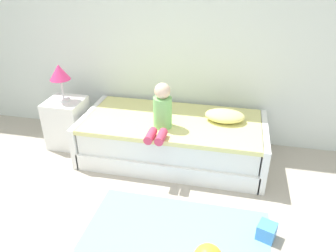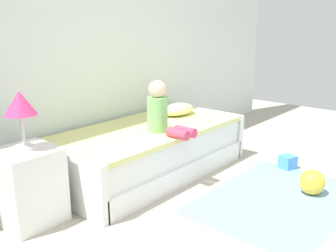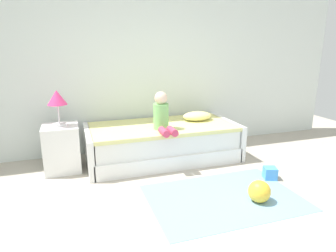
{
  "view_description": "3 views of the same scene",
  "coord_description": "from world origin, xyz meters",
  "px_view_note": "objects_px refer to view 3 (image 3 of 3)",
  "views": [
    {
      "loc": [
        1.02,
        -1.18,
        2.16
      ],
      "look_at": [
        0.37,
        1.75,
        0.55
      ],
      "focal_mm": 34.27,
      "sensor_mm": 36.0,
      "label": 1
    },
    {
      "loc": [
        -2.31,
        -0.55,
        1.53
      ],
      "look_at": [
        0.37,
        1.75,
        0.55
      ],
      "focal_mm": 40.14,
      "sensor_mm": 36.0,
      "label": 2
    },
    {
      "loc": [
        -0.81,
        -1.81,
        1.57
      ],
      "look_at": [
        0.37,
        1.75,
        0.55
      ],
      "focal_mm": 31.51,
      "sensor_mm": 36.0,
      "label": 3
    }
  ],
  "objects_px": {
    "toy_ball": "(259,191)",
    "bed": "(162,142)",
    "pillow": "(197,116)",
    "child_figure": "(162,115)",
    "table_lamp": "(57,99)",
    "nightstand": "(62,148)",
    "toy_block": "(270,173)"
  },
  "relations": [
    {
      "from": "bed",
      "to": "nightstand",
      "type": "height_order",
      "value": "nightstand"
    },
    {
      "from": "toy_block",
      "to": "nightstand",
      "type": "bearing_deg",
      "value": 155.67
    },
    {
      "from": "pillow",
      "to": "toy_ball",
      "type": "xyz_separation_m",
      "value": [
        0.01,
        -1.59,
        -0.45
      ]
    },
    {
      "from": "table_lamp",
      "to": "pillow",
      "type": "height_order",
      "value": "table_lamp"
    },
    {
      "from": "pillow",
      "to": "child_figure",
      "type": "bearing_deg",
      "value": -153.16
    },
    {
      "from": "nightstand",
      "to": "child_figure",
      "type": "relative_size",
      "value": 1.18
    },
    {
      "from": "nightstand",
      "to": "toy_ball",
      "type": "height_order",
      "value": "nightstand"
    },
    {
      "from": "bed",
      "to": "nightstand",
      "type": "relative_size",
      "value": 3.52
    },
    {
      "from": "bed",
      "to": "child_figure",
      "type": "height_order",
      "value": "child_figure"
    },
    {
      "from": "table_lamp",
      "to": "toy_ball",
      "type": "relative_size",
      "value": 1.93
    },
    {
      "from": "toy_ball",
      "to": "toy_block",
      "type": "height_order",
      "value": "toy_ball"
    },
    {
      "from": "bed",
      "to": "nightstand",
      "type": "xyz_separation_m",
      "value": [
        -1.35,
        0.02,
        0.05
      ]
    },
    {
      "from": "table_lamp",
      "to": "bed",
      "type": "bearing_deg",
      "value": -0.91
    },
    {
      "from": "toy_ball",
      "to": "toy_block",
      "type": "bearing_deg",
      "value": 43.0
    },
    {
      "from": "child_figure",
      "to": "toy_block",
      "type": "relative_size",
      "value": 3.48
    },
    {
      "from": "nightstand",
      "to": "pillow",
      "type": "distance_m",
      "value": 1.94
    },
    {
      "from": "bed",
      "to": "nightstand",
      "type": "bearing_deg",
      "value": 179.09
    },
    {
      "from": "bed",
      "to": "pillow",
      "type": "height_order",
      "value": "pillow"
    },
    {
      "from": "pillow",
      "to": "bed",
      "type": "bearing_deg",
      "value": -170.12
    },
    {
      "from": "child_figure",
      "to": "toy_ball",
      "type": "xyz_separation_m",
      "value": [
        0.66,
        -1.26,
        -0.59
      ]
    },
    {
      "from": "toy_ball",
      "to": "bed",
      "type": "bearing_deg",
      "value": 111.48
    },
    {
      "from": "bed",
      "to": "toy_ball",
      "type": "height_order",
      "value": "bed"
    },
    {
      "from": "child_figure",
      "to": "nightstand",
      "type": "bearing_deg",
      "value": 168.91
    },
    {
      "from": "child_figure",
      "to": "pillow",
      "type": "height_order",
      "value": "child_figure"
    },
    {
      "from": "table_lamp",
      "to": "toy_block",
      "type": "xyz_separation_m",
      "value": [
        2.39,
        -1.08,
        -0.86
      ]
    },
    {
      "from": "table_lamp",
      "to": "child_figure",
      "type": "xyz_separation_m",
      "value": [
        1.28,
        -0.25,
        -0.23
      ]
    },
    {
      "from": "bed",
      "to": "table_lamp",
      "type": "bearing_deg",
      "value": 179.09
    },
    {
      "from": "nightstand",
      "to": "pillow",
      "type": "relative_size",
      "value": 1.36
    },
    {
      "from": "bed",
      "to": "toy_ball",
      "type": "distance_m",
      "value": 1.6
    },
    {
      "from": "nightstand",
      "to": "toy_block",
      "type": "relative_size",
      "value": 4.1
    },
    {
      "from": "toy_block",
      "to": "toy_ball",
      "type": "bearing_deg",
      "value": -137.0
    },
    {
      "from": "table_lamp",
      "to": "toy_ball",
      "type": "height_order",
      "value": "table_lamp"
    }
  ]
}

